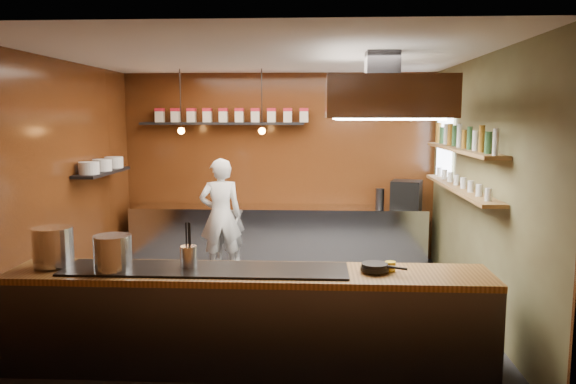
# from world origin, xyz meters

# --- Properties ---
(floor) EXTENTS (5.00, 5.00, 0.00)m
(floor) POSITION_xyz_m (0.00, 0.00, 0.00)
(floor) COLOR black
(floor) RESTS_ON ground
(back_wall) EXTENTS (5.00, 0.00, 5.00)m
(back_wall) POSITION_xyz_m (0.00, 2.50, 1.50)
(back_wall) COLOR #3C1A0A
(back_wall) RESTS_ON ground
(left_wall) EXTENTS (0.00, 5.00, 5.00)m
(left_wall) POSITION_xyz_m (-2.50, 0.00, 1.50)
(left_wall) COLOR #3C1A0A
(left_wall) RESTS_ON ground
(right_wall) EXTENTS (0.00, 5.00, 5.00)m
(right_wall) POSITION_xyz_m (2.50, 0.00, 1.50)
(right_wall) COLOR #4C472B
(right_wall) RESTS_ON ground
(ceiling) EXTENTS (5.00, 5.00, 0.00)m
(ceiling) POSITION_xyz_m (0.00, 0.00, 3.00)
(ceiling) COLOR silver
(ceiling) RESTS_ON back_wall
(window_pane) EXTENTS (0.00, 1.00, 1.00)m
(window_pane) POSITION_xyz_m (2.45, 1.70, 1.90)
(window_pane) COLOR white
(window_pane) RESTS_ON right_wall
(prep_counter) EXTENTS (4.60, 0.65, 0.90)m
(prep_counter) POSITION_xyz_m (0.00, 2.17, 0.45)
(prep_counter) COLOR silver
(prep_counter) RESTS_ON floor
(pass_counter) EXTENTS (4.40, 0.72, 0.94)m
(pass_counter) POSITION_xyz_m (-0.00, -1.60, 0.47)
(pass_counter) COLOR #38383D
(pass_counter) RESTS_ON floor
(tin_shelf) EXTENTS (2.60, 0.26, 0.04)m
(tin_shelf) POSITION_xyz_m (-0.90, 2.36, 2.20)
(tin_shelf) COLOR black
(tin_shelf) RESTS_ON back_wall
(plate_shelf) EXTENTS (0.30, 1.40, 0.04)m
(plate_shelf) POSITION_xyz_m (-2.34, 1.00, 1.55)
(plate_shelf) COLOR black
(plate_shelf) RESTS_ON left_wall
(bottle_shelf_upper) EXTENTS (0.26, 2.80, 0.04)m
(bottle_shelf_upper) POSITION_xyz_m (2.34, 0.30, 1.92)
(bottle_shelf_upper) COLOR olive
(bottle_shelf_upper) RESTS_ON right_wall
(bottle_shelf_lower) EXTENTS (0.26, 2.80, 0.04)m
(bottle_shelf_lower) POSITION_xyz_m (2.34, 0.30, 1.45)
(bottle_shelf_lower) COLOR olive
(bottle_shelf_lower) RESTS_ON right_wall
(extractor_hood) EXTENTS (1.20, 2.00, 0.72)m
(extractor_hood) POSITION_xyz_m (1.30, -0.40, 2.51)
(extractor_hood) COLOR #38383D
(extractor_hood) RESTS_ON ceiling
(pendant_left) EXTENTS (0.10, 0.10, 0.95)m
(pendant_left) POSITION_xyz_m (-1.40, 1.70, 2.15)
(pendant_left) COLOR black
(pendant_left) RESTS_ON ceiling
(pendant_right) EXTENTS (0.10, 0.10, 0.95)m
(pendant_right) POSITION_xyz_m (-0.20, 1.70, 2.15)
(pendant_right) COLOR black
(pendant_right) RESTS_ON ceiling
(storage_tins) EXTENTS (2.43, 0.13, 0.22)m
(storage_tins) POSITION_xyz_m (-0.75, 2.36, 2.33)
(storage_tins) COLOR beige
(storage_tins) RESTS_ON tin_shelf
(plate_stacks) EXTENTS (0.26, 1.16, 0.16)m
(plate_stacks) POSITION_xyz_m (-2.34, 1.00, 1.65)
(plate_stacks) COLOR silver
(plate_stacks) RESTS_ON plate_shelf
(bottles) EXTENTS (0.06, 2.66, 0.24)m
(bottles) POSITION_xyz_m (2.34, 0.30, 2.06)
(bottles) COLOR silver
(bottles) RESTS_ON bottle_shelf_upper
(wine_glasses) EXTENTS (0.07, 2.37, 0.13)m
(wine_glasses) POSITION_xyz_m (2.34, 0.30, 1.53)
(wine_glasses) COLOR silver
(wine_glasses) RESTS_ON bottle_shelf_lower
(stockpot_large) EXTENTS (0.38, 0.38, 0.36)m
(stockpot_large) POSITION_xyz_m (-1.84, -1.56, 1.12)
(stockpot_large) COLOR silver
(stockpot_large) RESTS_ON pass_counter
(stockpot_small) EXTENTS (0.43, 0.43, 0.32)m
(stockpot_small) POSITION_xyz_m (-1.22, -1.69, 1.10)
(stockpot_small) COLOR silver
(stockpot_small) RESTS_ON pass_counter
(utensil_crock) EXTENTS (0.18, 0.18, 0.20)m
(utensil_crock) POSITION_xyz_m (-0.56, -1.58, 1.04)
(utensil_crock) COLOR silver
(utensil_crock) RESTS_ON pass_counter
(frying_pan) EXTENTS (0.41, 0.26, 0.06)m
(frying_pan) POSITION_xyz_m (1.14, -1.59, 0.97)
(frying_pan) COLOR black
(frying_pan) RESTS_ON pass_counter
(butter_jar) EXTENTS (0.12, 0.12, 0.09)m
(butter_jar) POSITION_xyz_m (1.29, -1.54, 0.96)
(butter_jar) COLOR yellow
(butter_jar) RESTS_ON pass_counter
(espresso_machine) EXTENTS (0.54, 0.52, 0.44)m
(espresso_machine) POSITION_xyz_m (1.99, 2.09, 1.12)
(espresso_machine) COLOR black
(espresso_machine) RESTS_ON prep_counter
(chef) EXTENTS (0.70, 0.55, 1.70)m
(chef) POSITION_xyz_m (-0.81, 1.60, 0.85)
(chef) COLOR white
(chef) RESTS_ON floor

